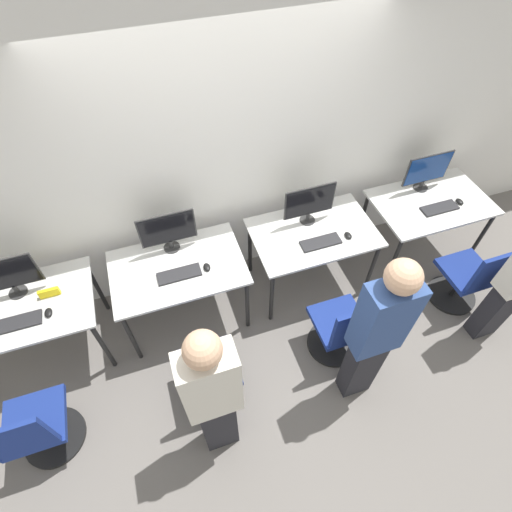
% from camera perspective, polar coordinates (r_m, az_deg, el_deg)
% --- Properties ---
extents(ground_plane, '(20.00, 20.00, 0.00)m').
position_cam_1_polar(ground_plane, '(3.99, 0.70, -9.89)').
color(ground_plane, slate).
extents(wall_back, '(12.00, 0.05, 2.80)m').
position_cam_1_polar(wall_back, '(3.49, -3.92, 13.91)').
color(wall_back, silver).
rests_on(wall_back, ground_plane).
extents(desk_far_left, '(1.15, 0.74, 0.76)m').
position_cam_1_polar(desk_far_left, '(3.79, -30.38, -7.04)').
color(desk_far_left, silver).
rests_on(desk_far_left, ground_plane).
extents(monitor_far_left, '(0.49, 0.15, 0.41)m').
position_cam_1_polar(monitor_far_left, '(3.67, -32.17, -2.45)').
color(monitor_far_left, '#2D2D2D').
rests_on(monitor_far_left, desk_far_left).
extents(keyboard_far_left, '(0.37, 0.14, 0.02)m').
position_cam_1_polar(keyboard_far_left, '(3.63, -31.02, -8.19)').
color(keyboard_far_left, '#262628').
rests_on(keyboard_far_left, desk_far_left).
extents(mouse_far_left, '(0.06, 0.09, 0.03)m').
position_cam_1_polar(mouse_far_left, '(3.56, -27.53, -7.19)').
color(mouse_far_left, black).
rests_on(mouse_far_left, desk_far_left).
extents(office_chair_far_left, '(0.48, 0.48, 0.88)m').
position_cam_1_polar(office_chair_far_left, '(3.62, -28.70, -21.08)').
color(office_chair_far_left, black).
rests_on(office_chair_far_left, ground_plane).
extents(desk_left, '(1.15, 0.74, 0.76)m').
position_cam_1_polar(desk_left, '(3.57, -11.00, -2.31)').
color(desk_left, silver).
rests_on(desk_left, ground_plane).
extents(monitor_left, '(0.49, 0.15, 0.41)m').
position_cam_1_polar(monitor_left, '(3.50, -12.49, 3.56)').
color(monitor_left, '#2D2D2D').
rests_on(monitor_left, desk_left).
extents(keyboard_left, '(0.37, 0.14, 0.02)m').
position_cam_1_polar(keyboard_left, '(3.44, -10.91, -2.58)').
color(keyboard_left, '#262628').
rests_on(keyboard_left, desk_left).
extents(mouse_left, '(0.06, 0.09, 0.03)m').
position_cam_1_polar(mouse_left, '(3.45, -7.04, -1.58)').
color(mouse_left, black).
rests_on(mouse_left, desk_left).
extents(office_chair_left, '(0.48, 0.48, 0.88)m').
position_cam_1_polar(office_chair_left, '(3.39, -6.33, -16.70)').
color(office_chair_left, black).
rests_on(office_chair_left, ground_plane).
extents(person_left, '(0.36, 0.22, 1.67)m').
position_cam_1_polar(person_left, '(2.74, -6.20, -19.17)').
color(person_left, '#232328').
rests_on(person_left, ground_plane).
extents(desk_right, '(1.15, 0.74, 0.76)m').
position_cam_1_polar(desk_right, '(3.81, 8.12, 2.64)').
color(desk_right, silver).
rests_on(desk_right, ground_plane).
extents(monitor_right, '(0.49, 0.15, 0.41)m').
position_cam_1_polar(monitor_right, '(3.69, 7.66, 7.50)').
color(monitor_right, '#2D2D2D').
rests_on(monitor_right, desk_right).
extents(keyboard_right, '(0.37, 0.14, 0.02)m').
position_cam_1_polar(keyboard_right, '(3.66, 9.23, 1.94)').
color(keyboard_right, '#262628').
rests_on(keyboard_right, desk_right).
extents(mouse_right, '(0.06, 0.09, 0.03)m').
position_cam_1_polar(mouse_right, '(3.76, 13.03, 2.88)').
color(mouse_right, black).
rests_on(mouse_right, desk_right).
extents(office_chair_right, '(0.48, 0.48, 0.88)m').
position_cam_1_polar(office_chair_right, '(3.64, 12.02, -10.31)').
color(office_chair_right, black).
rests_on(office_chair_right, ground_plane).
extents(person_right, '(0.36, 0.23, 1.73)m').
position_cam_1_polar(person_right, '(3.00, 16.85, -10.45)').
color(person_right, '#232328').
rests_on(person_right, ground_plane).
extents(desk_far_right, '(1.15, 0.74, 0.76)m').
position_cam_1_polar(desk_far_right, '(4.43, 23.54, 6.42)').
color(desk_far_right, silver).
rests_on(desk_far_right, ground_plane).
extents(monitor_far_right, '(0.49, 0.15, 0.41)m').
position_cam_1_polar(monitor_far_right, '(4.36, 23.27, 11.17)').
color(monitor_far_right, '#2D2D2D').
rests_on(monitor_far_right, desk_far_right).
extents(keyboard_far_right, '(0.37, 0.14, 0.02)m').
position_cam_1_polar(keyboard_far_right, '(4.31, 24.74, 6.24)').
color(keyboard_far_right, '#262628').
rests_on(keyboard_far_right, desk_far_right).
extents(mouse_far_right, '(0.06, 0.09, 0.03)m').
position_cam_1_polar(mouse_far_right, '(4.46, 27.08, 6.94)').
color(mouse_far_right, black).
rests_on(mouse_far_right, desk_far_right).
extents(office_chair_far_right, '(0.48, 0.48, 0.88)m').
position_cam_1_polar(office_chair_far_right, '(4.36, 27.98, -2.97)').
color(office_chair_far_right, black).
rests_on(office_chair_far_right, ground_plane).
extents(placard_far_left, '(0.16, 0.03, 0.08)m').
position_cam_1_polar(placard_far_left, '(3.64, -27.44, -4.68)').
color(placard_far_left, yellow).
rests_on(placard_far_left, desk_far_left).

